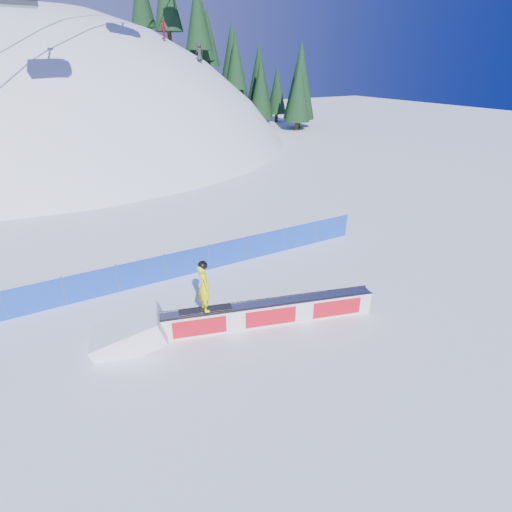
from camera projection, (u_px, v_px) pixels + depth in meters
ground at (181, 345)px, 13.31m from camera, size 160.00×160.00×0.00m
snow_hill at (85, 279)px, 54.05m from camera, size 64.00×64.00×64.00m
treeline at (243, 55)px, 51.20m from camera, size 20.53×12.16×20.23m
safety_fence at (142, 273)px, 16.56m from camera, size 22.05×0.05×1.30m
rail_box at (269, 313)px, 14.20m from camera, size 7.53×2.62×0.92m
snow_ramp at (131, 343)px, 13.38m from camera, size 2.78×2.15×1.53m
snowboarder at (204, 287)px, 13.12m from camera, size 1.81×0.80×1.87m
distant_skiers at (68, 25)px, 33.81m from camera, size 22.52×10.07×6.25m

